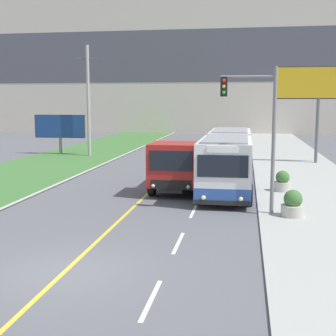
% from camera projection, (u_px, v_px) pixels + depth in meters
% --- Properties ---
extents(ground_plane, '(300.00, 300.00, 0.00)m').
position_uv_depth(ground_plane, '(64.00, 272.00, 13.01)').
color(ground_plane, '#56565B').
extents(lane_marking_centre, '(2.88, 140.00, 0.01)m').
position_uv_depth(lane_marking_centre, '(98.00, 251.00, 14.79)').
color(lane_marking_centre, gold).
rests_on(lane_marking_centre, ground_plane).
extents(apartment_block_background, '(80.00, 8.04, 21.39)m').
position_uv_depth(apartment_block_background, '(215.00, 61.00, 70.95)').
color(apartment_block_background, beige).
rests_on(apartment_block_background, ground_plane).
extents(city_bus, '(2.62, 12.92, 2.95)m').
position_uv_depth(city_bus, '(228.00, 159.00, 26.20)').
color(city_bus, white).
rests_on(city_bus, ground_plane).
extents(dump_truck, '(2.53, 7.04, 2.66)m').
position_uv_depth(dump_truck, '(177.00, 167.00, 24.29)').
color(dump_truck, black).
rests_on(dump_truck, ground_plane).
extents(car_distant, '(1.80, 4.30, 1.45)m').
position_uv_depth(car_distant, '(234.00, 145.00, 43.19)').
color(car_distant, silver).
rests_on(car_distant, ground_plane).
extents(utility_pole_far, '(1.80, 0.28, 9.41)m').
position_uv_depth(utility_pole_far, '(88.00, 101.00, 40.01)').
color(utility_pole_far, '#9E9E99').
rests_on(utility_pole_far, ground_plane).
extents(traffic_light_mast, '(2.28, 0.32, 6.10)m').
position_uv_depth(traffic_light_mast, '(258.00, 122.00, 19.11)').
color(traffic_light_mast, slate).
rests_on(traffic_light_mast, ground_plane).
extents(billboard_large, '(6.27, 0.24, 7.29)m').
position_uv_depth(billboard_large, '(319.00, 87.00, 34.83)').
color(billboard_large, '#59595B').
rests_on(billboard_large, ground_plane).
extents(billboard_small, '(4.64, 0.24, 3.53)m').
position_uv_depth(billboard_small, '(60.00, 127.00, 41.48)').
color(billboard_small, '#59595B').
rests_on(billboard_small, ground_plane).
extents(planter_round_near, '(0.94, 0.94, 1.09)m').
position_uv_depth(planter_round_near, '(293.00, 205.00, 18.96)').
color(planter_round_near, '#B7B2A8').
rests_on(planter_round_near, sidewalk_right).
extents(planter_round_second, '(0.89, 0.89, 1.07)m').
position_uv_depth(planter_round_second, '(282.00, 182.00, 24.28)').
color(planter_round_second, '#B7B2A8').
rests_on(planter_round_second, sidewalk_right).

